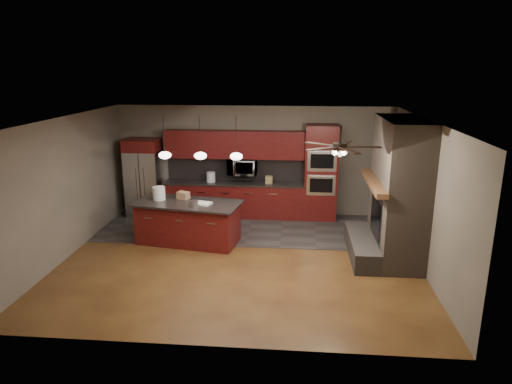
# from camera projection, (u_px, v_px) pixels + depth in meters

# --- Properties ---
(ground) EXTENTS (7.00, 7.00, 0.00)m
(ground) POSITION_uv_depth(u_px,v_px,m) (240.00, 259.00, 9.20)
(ground) COLOR brown
(ground) RESTS_ON ground
(ceiling) EXTENTS (7.00, 6.00, 0.02)m
(ceiling) POSITION_uv_depth(u_px,v_px,m) (239.00, 119.00, 8.45)
(ceiling) COLOR white
(ceiling) RESTS_ON back_wall
(back_wall) EXTENTS (7.00, 0.02, 2.80)m
(back_wall) POSITION_uv_depth(u_px,v_px,m) (254.00, 161.00, 11.71)
(back_wall) COLOR slate
(back_wall) RESTS_ON ground
(right_wall) EXTENTS (0.02, 6.00, 2.80)m
(right_wall) POSITION_uv_depth(u_px,v_px,m) (425.00, 196.00, 8.53)
(right_wall) COLOR slate
(right_wall) RESTS_ON ground
(left_wall) EXTENTS (0.02, 6.00, 2.80)m
(left_wall) POSITION_uv_depth(u_px,v_px,m) (66.00, 188.00, 9.12)
(left_wall) COLOR slate
(left_wall) RESTS_ON ground
(slate_tile_patch) EXTENTS (7.00, 2.40, 0.01)m
(slate_tile_patch) POSITION_uv_depth(u_px,v_px,m) (249.00, 228.00, 10.93)
(slate_tile_patch) COLOR #383533
(slate_tile_patch) RESTS_ON ground
(fireplace_column) EXTENTS (1.30, 2.10, 2.80)m
(fireplace_column) POSITION_uv_depth(u_px,v_px,m) (395.00, 195.00, 8.98)
(fireplace_column) COLOR brown
(fireplace_column) RESTS_ON ground
(back_cabinetry) EXTENTS (3.59, 0.64, 2.20)m
(back_cabinetry) POSITION_uv_depth(u_px,v_px,m) (235.00, 182.00, 11.64)
(back_cabinetry) COLOR maroon
(back_cabinetry) RESTS_ON ground
(oven_tower) EXTENTS (0.80, 0.63, 2.38)m
(oven_tower) POSITION_uv_depth(u_px,v_px,m) (321.00, 173.00, 11.32)
(oven_tower) COLOR maroon
(oven_tower) RESTS_ON ground
(microwave) EXTENTS (0.73, 0.41, 0.50)m
(microwave) POSITION_uv_depth(u_px,v_px,m) (242.00, 167.00, 11.52)
(microwave) COLOR silver
(microwave) RESTS_ON back_cabinetry
(refrigerator) EXTENTS (0.84, 0.75, 1.99)m
(refrigerator) POSITION_uv_depth(u_px,v_px,m) (144.00, 177.00, 11.69)
(refrigerator) COLOR silver
(refrigerator) RESTS_ON ground
(kitchen_island) EXTENTS (2.43, 1.40, 0.92)m
(kitchen_island) POSITION_uv_depth(u_px,v_px,m) (188.00, 222.00, 9.94)
(kitchen_island) COLOR maroon
(kitchen_island) RESTS_ON ground
(white_bucket) EXTENTS (0.37, 0.37, 0.29)m
(white_bucket) POSITION_uv_depth(u_px,v_px,m) (159.00, 193.00, 9.97)
(white_bucket) COLOR white
(white_bucket) RESTS_ON kitchen_island
(paint_can) EXTENTS (0.21, 0.21, 0.13)m
(paint_can) POSITION_uv_depth(u_px,v_px,m) (194.00, 204.00, 9.51)
(paint_can) COLOR #A8A8AD
(paint_can) RESTS_ON kitchen_island
(paint_tray) EXTENTS (0.44, 0.36, 0.04)m
(paint_tray) POSITION_uv_depth(u_px,v_px,m) (202.00, 203.00, 9.68)
(paint_tray) COLOR white
(paint_tray) RESTS_ON kitchen_island
(cardboard_box) EXTENTS (0.30, 0.26, 0.16)m
(cardboard_box) POSITION_uv_depth(u_px,v_px,m) (183.00, 195.00, 10.05)
(cardboard_box) COLOR #A27553
(cardboard_box) RESTS_ON kitchen_island
(counter_bucket) EXTENTS (0.24, 0.24, 0.25)m
(counter_bucket) POSITION_uv_depth(u_px,v_px,m) (211.00, 177.00, 11.61)
(counter_bucket) COLOR white
(counter_bucket) RESTS_ON back_cabinetry
(counter_box) EXTENTS (0.19, 0.15, 0.19)m
(counter_box) POSITION_uv_depth(u_px,v_px,m) (269.00, 180.00, 11.44)
(counter_box) COLOR #9C8550
(counter_box) RESTS_ON back_cabinetry
(pendant_left) EXTENTS (0.26, 0.26, 0.92)m
(pendant_left) POSITION_uv_depth(u_px,v_px,m) (165.00, 155.00, 9.49)
(pendant_left) COLOR black
(pendant_left) RESTS_ON ceiling
(pendant_center) EXTENTS (0.26, 0.26, 0.92)m
(pendant_center) POSITION_uv_depth(u_px,v_px,m) (200.00, 156.00, 9.42)
(pendant_center) COLOR black
(pendant_center) RESTS_ON ceiling
(pendant_right) EXTENTS (0.26, 0.26, 0.92)m
(pendant_right) POSITION_uv_depth(u_px,v_px,m) (236.00, 156.00, 9.36)
(pendant_right) COLOR black
(pendant_right) RESTS_ON ceiling
(ceiling_fan) EXTENTS (1.27, 1.33, 0.41)m
(ceiling_fan) POSITION_uv_depth(u_px,v_px,m) (340.00, 146.00, 7.62)
(ceiling_fan) COLOR black
(ceiling_fan) RESTS_ON ceiling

